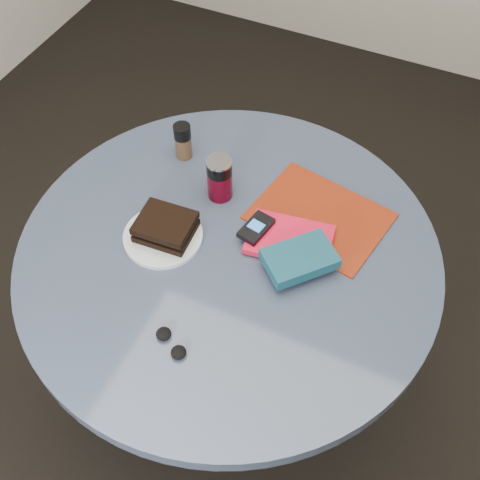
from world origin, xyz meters
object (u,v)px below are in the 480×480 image
at_px(soda_can, 220,178).
at_px(pepper_grinder, 183,141).
at_px(sandwich, 165,227).
at_px(headphones, 171,343).
at_px(magazine, 320,216).
at_px(mp3_player, 256,228).
at_px(plate, 163,236).
at_px(red_book, 290,239).
at_px(novel, 300,259).
at_px(table, 229,287).

distance_m(soda_can, pepper_grinder, 0.17).
relative_size(sandwich, headphones, 1.46).
height_order(sandwich, soda_can, soda_can).
relative_size(magazine, mp3_player, 3.20).
distance_m(plate, headphones, 0.29).
relative_size(pepper_grinder, mp3_player, 1.06).
height_order(pepper_grinder, headphones, pepper_grinder).
xyz_separation_m(plate, soda_can, (0.06, 0.18, 0.05)).
bearing_deg(headphones, pepper_grinder, 115.31).
distance_m(magazine, red_book, 0.11).
bearing_deg(magazine, novel, -76.01).
height_order(plate, headphones, headphones).
distance_m(plate, novel, 0.33).
height_order(plate, mp3_player, mp3_player).
height_order(novel, headphones, novel).
distance_m(table, headphones, 0.33).
distance_m(magazine, mp3_player, 0.17).
relative_size(sandwich, red_book, 0.69).
height_order(plate, pepper_grinder, pepper_grinder).
xyz_separation_m(mp3_player, headphones, (-0.04, -0.34, -0.02)).
relative_size(table, plate, 5.28).
bearing_deg(sandwich, headphones, -59.06).
distance_m(plate, magazine, 0.38).
xyz_separation_m(table, headphones, (0.00, -0.28, 0.17)).
bearing_deg(mp3_player, red_book, 8.79).
distance_m(soda_can, red_book, 0.23).
bearing_deg(red_book, novel, -60.49).
relative_size(plate, magazine, 0.61).
bearing_deg(sandwich, magazine, 33.93).
relative_size(soda_can, red_book, 0.60).
relative_size(table, soda_can, 8.42).
bearing_deg(mp3_player, plate, -153.21).
distance_m(table, plate, 0.23).
height_order(soda_can, headphones, soda_can).
height_order(mp3_player, headphones, mp3_player).
xyz_separation_m(sandwich, soda_can, (0.06, 0.17, 0.02)).
bearing_deg(plate, mp3_player, 26.79).
xyz_separation_m(novel, headphones, (-0.17, -0.30, -0.03)).
bearing_deg(novel, red_book, 80.43).
relative_size(magazine, novel, 1.98).
bearing_deg(pepper_grinder, sandwich, -70.69).
xyz_separation_m(plate, pepper_grinder, (-0.09, 0.27, 0.05)).
xyz_separation_m(plate, mp3_player, (0.20, 0.10, 0.02)).
bearing_deg(novel, magazine, 45.40).
relative_size(red_book, headphones, 2.10).
bearing_deg(red_book, soda_can, 153.23).
xyz_separation_m(sandwich, magazine, (0.31, 0.21, -0.03)).
distance_m(sandwich, novel, 0.32).
xyz_separation_m(red_book, mp3_player, (-0.08, -0.01, 0.02)).
relative_size(plate, sandwich, 1.39).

